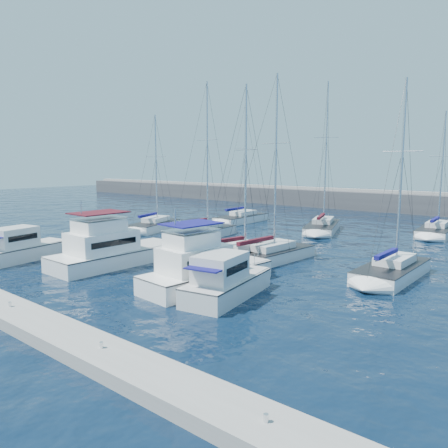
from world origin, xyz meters
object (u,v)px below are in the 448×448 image
Objects in this scene: sailboat_mid_c at (240,255)px; sailboat_back_a at (241,218)px; motor_yacht_stbd_inner at (202,270)px; sailboat_mid_b at (203,233)px; motor_yacht_port_inner at (111,251)px; motor_yacht_port_outer at (22,249)px; sailboat_back_b at (322,227)px; sailboat_back_c at (436,231)px; sailboat_mid_a at (154,226)px; sailboat_mid_d at (268,256)px; sailboat_mid_e at (392,271)px; motor_yacht_stbd_outer at (225,283)px.

sailboat_back_a is (-14.01, 18.69, -0.01)m from sailboat_mid_c.
sailboat_mid_b reaches higher than motor_yacht_stbd_inner.
motor_yacht_stbd_inner is (9.59, 0.06, 0.00)m from motor_yacht_port_inner.
motor_yacht_port_outer is 32.04m from sailboat_back_b.
sailboat_back_a is at bearing -171.65° from sailboat_back_c.
sailboat_mid_c is at bearing -37.49° from sailboat_mid_a.
sailboat_back_a reaches higher than sailboat_back_c.
motor_yacht_port_outer is 20.30m from sailboat_mid_d.
motor_yacht_port_outer is 0.51× the size of sailboat_mid_c.
sailboat_mid_a is at bearing 129.12° from motor_yacht_port_inner.
motor_yacht_port_inner is 0.61× the size of sailboat_back_b.
sailboat_mid_e is (25.61, 13.71, -0.43)m from motor_yacht_port_outer.
sailboat_back_b is at bearing 50.95° from sailboat_mid_b.
sailboat_mid_a is at bearing -162.59° from sailboat_back_b.
sailboat_back_b is (-7.20, 26.83, -0.40)m from motor_yacht_stbd_outer.
sailboat_back_c reaches higher than motor_yacht_stbd_inner.
sailboat_mid_c is 0.82× the size of sailboat_back_b.
sailboat_mid_d is 1.10× the size of sailboat_back_c.
motor_yacht_stbd_outer is at bearing -47.90° from sailboat_mid_c.
motor_yacht_port_inner is 1.12× the size of motor_yacht_stbd_inner.
sailboat_back_b is at bearing 107.11° from sailboat_mid_d.
sailboat_back_b is at bearing 130.27° from sailboat_mid_e.
sailboat_mid_d is at bearing -112.36° from sailboat_back_c.
motor_yacht_stbd_outer is 21.07m from sailboat_mid_b.
sailboat_mid_a is 1.00× the size of sailboat_back_c.
motor_yacht_stbd_outer is 32.25m from sailboat_back_c.
sailboat_back_b is (-13.36, 15.89, 0.02)m from sailboat_mid_e.
sailboat_mid_b is 14.44m from sailboat_back_b.
sailboat_mid_b is (8.08, -0.21, 0.02)m from sailboat_mid_a.
sailboat_mid_e reaches higher than motor_yacht_port_inner.
sailboat_mid_a is 0.96× the size of sailboat_mid_c.
motor_yacht_port_outer is 29.06m from sailboat_mid_e.
sailboat_back_b reaches higher than sailboat_back_c.
sailboat_back_b is (5.01, 25.99, -0.60)m from motor_yacht_port_inner.
sailboat_mid_d is at bearing 27.93° from motor_yacht_port_outer.
sailboat_back_a reaches higher than motor_yacht_stbd_outer.
sailboat_back_a reaches higher than sailboat_mid_d.
motor_yacht_stbd_inner is 31.79m from sailboat_back_c.
sailboat_back_b reaches higher than sailboat_mid_a.
motor_yacht_stbd_inner is at bearing 2.66° from motor_yacht_port_outer.
motor_yacht_stbd_outer is 27.55m from sailboat_mid_a.
motor_yacht_port_outer is 41.91m from sailboat_back_c.
motor_yacht_port_inner is 0.74× the size of sailboat_mid_c.
sailboat_mid_b is at bearing 137.58° from motor_yacht_stbd_inner.
sailboat_mid_a is at bearing 137.20° from motor_yacht_stbd_outer.
sailboat_back_b reaches higher than motor_yacht_stbd_outer.
motor_yacht_stbd_outer is at bearing -119.13° from sailboat_mid_e.
sailboat_back_c reaches higher than motor_yacht_port_outer.
motor_yacht_port_inner is 0.77× the size of sailboat_back_c.
motor_yacht_port_inner is at bearing -68.98° from sailboat_mid_a.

